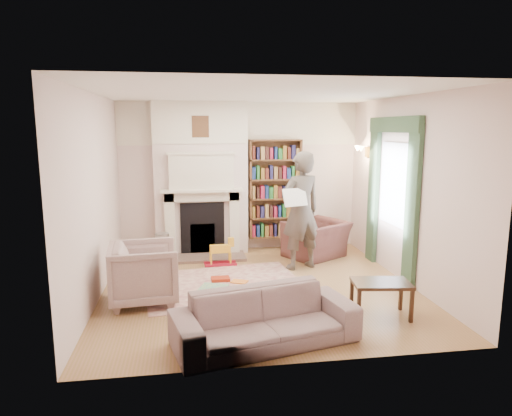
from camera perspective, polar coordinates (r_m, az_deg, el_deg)
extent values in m
plane|color=olive|center=(6.86, 0.32, -9.87)|extent=(4.50, 4.50, 0.00)
plane|color=white|center=(6.47, 0.34, 14.16)|extent=(4.50, 4.50, 0.00)
plane|color=beige|center=(8.73, -1.97, 3.88)|extent=(4.50, 0.00, 4.50)
plane|color=beige|center=(4.34, 4.96, -2.44)|extent=(4.50, 0.00, 4.50)
plane|color=beige|center=(6.56, -19.48, 1.26)|extent=(0.00, 4.50, 4.50)
plane|color=beige|center=(7.22, 18.28, 2.08)|extent=(0.00, 4.50, 4.50)
cube|color=beige|center=(8.50, -6.87, 3.65)|extent=(1.70, 0.35, 2.80)
cube|color=silver|center=(8.24, -6.78, 2.19)|extent=(1.47, 0.24, 0.05)
cube|color=black|center=(8.46, -6.70, -2.57)|extent=(0.80, 0.06, 0.96)
cube|color=silver|center=(8.22, -6.83, 4.52)|extent=(1.15, 0.18, 0.62)
cube|color=brown|center=(8.73, 2.38, 2.39)|extent=(1.00, 0.24, 1.85)
cube|color=silver|center=(7.56, 16.84, 2.88)|extent=(0.02, 0.90, 1.30)
cube|color=#304C32|center=(6.96, 18.93, 0.10)|extent=(0.07, 0.32, 2.40)
cube|color=#304C32|center=(8.21, 14.45, 1.77)|extent=(0.07, 0.32, 2.40)
cube|color=#304C32|center=(7.49, 16.89, 9.95)|extent=(0.09, 1.70, 0.24)
cube|color=beige|center=(6.95, -3.95, -9.58)|extent=(2.54, 2.08, 0.01)
imported|color=#492728|center=(8.37, 7.53, -3.90)|extent=(1.33, 1.28, 0.66)
imported|color=#B5AC95|center=(6.37, -13.79, -7.90)|extent=(0.97, 0.95, 0.81)
imported|color=gray|center=(5.10, 1.17, -13.61)|extent=(2.12, 1.21, 0.58)
imported|color=#4F463F|center=(7.56, 5.63, -0.36)|extent=(0.83, 0.67, 1.96)
cube|color=white|center=(7.29, 4.90, 1.34)|extent=(0.44, 0.25, 0.28)
cylinder|color=#A4A7AB|center=(8.04, -11.61, -5.02)|extent=(0.27, 0.27, 0.55)
cube|color=#C0C947|center=(6.76, -5.39, -9.99)|extent=(0.49, 0.49, 0.03)
cube|color=#A22A12|center=(7.12, -4.47, -8.84)|extent=(0.29, 0.19, 0.05)
cube|color=red|center=(7.04, -2.09, -9.18)|extent=(0.29, 0.27, 0.02)
cube|color=red|center=(6.68, 2.27, -10.27)|extent=(0.25, 0.19, 0.02)
cube|color=red|center=(6.36, 0.68, -11.31)|extent=(0.28, 0.30, 0.02)
cube|color=red|center=(6.65, 4.88, -10.36)|extent=(0.30, 0.29, 0.02)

